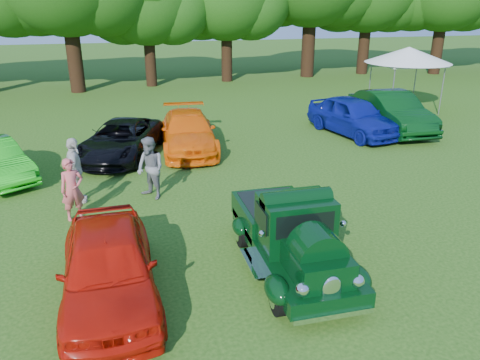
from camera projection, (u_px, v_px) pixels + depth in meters
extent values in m
plane|color=#1D4610|center=(243.00, 264.00, 10.34)|extent=(120.00, 120.00, 0.00)
cylinder|color=black|center=(279.00, 298.00, 8.58)|extent=(0.20, 0.69, 0.69)
cylinder|color=black|center=(355.00, 286.00, 8.94)|extent=(0.20, 0.69, 0.69)
cylinder|color=black|center=(242.00, 233.00, 10.97)|extent=(0.20, 0.69, 0.69)
cylinder|color=black|center=(304.00, 225.00, 11.33)|extent=(0.20, 0.69, 0.69)
cube|color=black|center=(292.00, 249.00, 9.97)|extent=(1.60, 4.17, 0.32)
cube|color=black|center=(316.00, 264.00, 8.70)|extent=(1.02, 1.34, 0.58)
cube|color=black|center=(295.00, 223.00, 9.61)|extent=(1.45, 1.07, 1.11)
cube|color=black|center=(305.00, 225.00, 9.08)|extent=(1.21, 0.06, 0.48)
cube|color=black|center=(274.00, 214.00, 11.02)|extent=(1.60, 1.90, 0.54)
cube|color=black|center=(274.00, 203.00, 10.93)|extent=(1.37, 1.67, 0.05)
ellipsoid|color=black|center=(277.00, 290.00, 8.51)|extent=(0.46, 0.80, 0.46)
ellipsoid|color=black|center=(357.00, 278.00, 8.88)|extent=(0.46, 0.80, 0.46)
ellipsoid|color=black|center=(240.00, 227.00, 10.90)|extent=(0.35, 0.67, 0.39)
ellipsoid|color=black|center=(306.00, 219.00, 11.28)|extent=(0.35, 0.67, 0.39)
ellipsoid|color=white|center=(332.00, 290.00, 8.11)|extent=(0.37, 0.12, 0.55)
sphere|color=white|center=(302.00, 290.00, 8.03)|extent=(0.26, 0.26, 0.26)
sphere|color=white|center=(357.00, 281.00, 8.27)|extent=(0.26, 0.26, 0.26)
cube|color=white|center=(333.00, 315.00, 8.14)|extent=(1.50, 0.10, 0.10)
cube|color=white|center=(262.00, 211.00, 12.02)|extent=(1.50, 0.10, 0.10)
imported|color=#B61207|center=(108.00, 266.00, 8.86)|extent=(1.90, 4.41, 1.48)
imported|color=black|center=(121.00, 140.00, 17.15)|extent=(3.68, 5.22, 1.32)
imported|color=#F35F08|center=(188.00, 132.00, 17.98)|extent=(2.35, 5.06, 1.43)
imported|color=navy|center=(353.00, 116.00, 20.03)|extent=(2.87, 5.03, 1.61)
imported|color=black|center=(391.00, 112.00, 20.61)|extent=(1.96, 5.22, 1.70)
imported|color=#C04F52|center=(72.00, 189.00, 12.17)|extent=(0.71, 0.59, 1.68)
imported|color=slate|center=(150.00, 168.00, 13.46)|extent=(1.07, 1.13, 1.83)
imported|color=beige|center=(75.00, 171.00, 13.17)|extent=(0.48, 1.12, 1.90)
cube|color=silver|center=(407.00, 64.00, 23.97)|extent=(3.18, 3.18, 0.12)
cone|color=silver|center=(408.00, 55.00, 23.81)|extent=(4.66, 4.66, 0.78)
cylinder|color=slate|center=(392.00, 93.00, 22.99)|extent=(0.06, 0.06, 2.35)
cylinder|color=slate|center=(370.00, 84.00, 25.43)|extent=(0.06, 0.06, 2.35)
cylinder|color=slate|center=(442.00, 91.00, 23.40)|extent=(0.06, 0.06, 2.35)
cylinder|color=slate|center=(415.00, 83.00, 25.84)|extent=(0.06, 0.06, 2.35)
cylinder|color=black|center=(74.00, 55.00, 28.86)|extent=(0.91, 0.91, 4.56)
cylinder|color=black|center=(150.00, 59.00, 31.13)|extent=(0.72, 0.72, 3.62)
cylinder|color=black|center=(227.00, 54.00, 32.96)|extent=(0.76, 0.76, 3.81)
cylinder|color=black|center=(308.00, 43.00, 34.81)|extent=(0.97, 0.97, 4.86)
cylinder|color=black|center=(364.00, 46.00, 36.31)|extent=(0.85, 0.85, 4.25)
cylinder|color=black|center=(438.00, 45.00, 36.25)|extent=(0.87, 0.87, 4.33)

